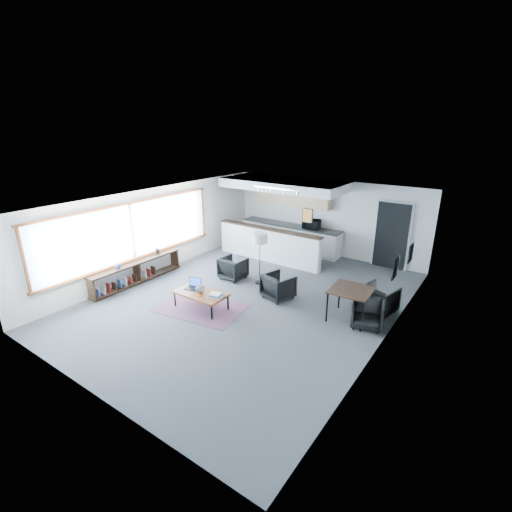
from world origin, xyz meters
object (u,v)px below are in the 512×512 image
Objects in this scene: dining_table at (351,292)px; dining_chair_near at (367,315)px; armchair_right at (278,285)px; dining_chair_far at (379,300)px; book_stack at (216,295)px; ceramic_pot at (200,289)px; coffee_table at (201,294)px; armchair_left at (233,267)px; laptop at (194,285)px; floor_lamp at (260,240)px; microwave at (311,223)px.

dining_table is 0.62m from dining_chair_near.
armchair_right is 1.13× the size of dining_chair_far.
book_stack is 3.55m from dining_chair_near.
coffee_table is at bearing 107.97° from ceramic_pot.
armchair_right is at bearing 29.76° from dining_chair_far.
dining_chair_far is at bearing -173.79° from armchair_left.
coffee_table is 2.06× the size of dining_chair_far.
dining_chair_far is (0.46, 0.74, -0.38)m from dining_table.
laptop is (-0.33, 0.11, 0.11)m from coffee_table.
ceramic_pot is at bearing -153.04° from dining_table.
book_stack is 0.38× the size of dining_table.
floor_lamp is at bearing 81.15° from coffee_table.
microwave reaches higher than ceramic_pot.
armchair_right is at bearing 51.15° from coffee_table.
armchair_left is 3.80m from dining_table.
book_stack is at bearing 48.51° from dining_chair_far.
coffee_table is 0.49m from book_stack.
dining_chair_near is at bearing -56.79° from microwave.
book_stack is at bearing 118.32° from armchair_left.
coffee_table is at bearing -153.51° from dining_table.
dining_chair_far is (3.21, 2.34, -0.16)m from book_stack.
dining_chair_far is at bearing 72.85° from dining_chair_near.
microwave is (-3.37, 2.91, 0.80)m from dining_chair_far.
coffee_table is 2.03m from armchair_left.
floor_lamp reaches higher than book_stack.
ceramic_pot reaches higher than coffee_table.
armchair_right reaches higher than dining_chair_near.
microwave is (-0.15, 5.25, 0.64)m from book_stack.
laptop is 4.61m from dining_chair_far.
armchair_right is at bearing 52.23° from ceramic_pot.
armchair_right reaches higher than laptop.
armchair_left is 0.47× the size of floor_lamp.
dining_table is 1.68× the size of microwave.
floor_lamp reaches higher than dining_chair_far.
floor_lamp is at bearing -98.94° from microwave.
microwave is (-2.91, 3.65, 0.42)m from dining_table.
microwave is (-3.37, 3.75, 0.83)m from dining_chair_near.
ceramic_pot is 0.23× the size of dining_table.
floor_lamp is 3.03m from dining_table.
armchair_right is at bearing 63.43° from book_stack.
book_stack is at bearing -85.56° from floor_lamp.
floor_lamp is (0.65, 2.01, 0.81)m from laptop.
armchair_left is (-0.19, 1.85, -0.15)m from laptop.
book_stack is 0.24× the size of floor_lamp.
laptop is at bearing 96.91° from armchair_left.
ceramic_pot is 0.48m from book_stack.
coffee_table is at bearing 67.35° from armchair_right.
laptop is at bearing -106.04° from microwave.
ceramic_pot is at bearing -174.38° from dining_chair_near.
floor_lamp reaches higher than armchair_right.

